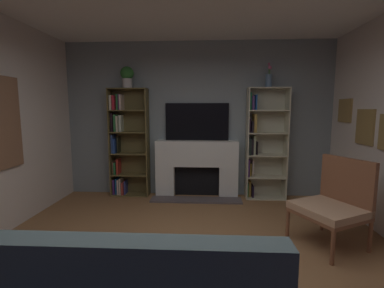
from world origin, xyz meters
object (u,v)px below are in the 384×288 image
armchair (334,203)px  fireplace (197,167)px  bookshelf_left (126,143)px  vase_with_flowers (269,79)px  potted_plant (127,76)px  bookshelf_right (262,144)px  coffee_table (147,276)px  tv (197,122)px

armchair → fireplace: bearing=134.6°
fireplace → armchair: bearing=-45.4°
bookshelf_left → vase_with_flowers: vase_with_flowers is taller
bookshelf_left → armchair: bearing=-30.0°
potted_plant → armchair: size_ratio=0.37×
fireplace → vase_with_flowers: (1.23, -0.03, 1.55)m
bookshelf_left → potted_plant: potted_plant is taller
bookshelf_right → potted_plant: (-2.38, -0.04, 1.19)m
potted_plant → coffee_table: size_ratio=0.52×
coffee_table → fireplace: bearing=85.3°
fireplace → vase_with_flowers: bearing=-1.2°
potted_plant → coffee_table: potted_plant is taller
potted_plant → coffee_table: (0.98, -2.97, -1.79)m
bookshelf_right → potted_plant: bearing=-179.1°
tv → bookshelf_right: 1.22m
tv → bookshelf_left: 1.36m
tv → bookshelf_right: (1.15, -0.08, -0.38)m
potted_plant → armchair: (2.90, -1.67, -1.66)m
fireplace → vase_with_flowers: 1.97m
fireplace → potted_plant: size_ratio=4.22×
vase_with_flowers → coffee_table: size_ratio=0.58×
bookshelf_right → tv: bearing=175.9°
bookshelf_left → potted_plant: 1.19m
bookshelf_right → coffee_table: bearing=-114.9°
potted_plant → vase_with_flowers: 2.45m
armchair → coffee_table: armchair is taller
potted_plant → vase_with_flowers: (2.45, -0.00, -0.07)m
tv → vase_with_flowers: 1.43m
vase_with_flowers → armchair: size_ratio=0.41×
bookshelf_right → vase_with_flowers: vase_with_flowers is taller
bookshelf_left → vase_with_flowers: bearing=-1.2°
fireplace → bookshelf_left: bearing=178.8°
tv → bookshelf_left: size_ratio=0.58×
potted_plant → fireplace: bearing=1.2°
bookshelf_right → armchair: bearing=-73.1°
potted_plant → vase_with_flowers: vase_with_flowers is taller
bookshelf_right → fireplace: bearing=-179.4°
potted_plant → bookshelf_left: bearing=147.1°
tv → bookshelf_left: (-1.31, -0.07, -0.38)m
bookshelf_left → armchair: bookshelf_left is taller
potted_plant → armchair: 3.73m
fireplace → armchair: 2.38m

